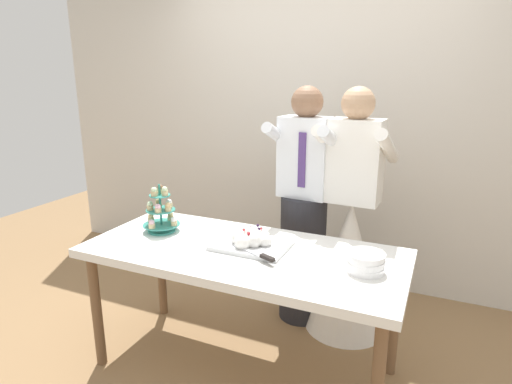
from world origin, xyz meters
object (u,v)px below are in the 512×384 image
at_px(cupcake_stand, 161,213).
at_px(main_cake_tray, 251,240).
at_px(dessert_table, 243,262).
at_px(plate_stack, 365,262).
at_px(person_groom, 304,220).
at_px(person_bride, 349,250).

relative_size(cupcake_stand, main_cake_tray, 0.72).
bearing_deg(dessert_table, plate_stack, -0.20).
bearing_deg(main_cake_tray, person_groom, 81.01).
distance_m(main_cake_tray, plate_stack, 0.65).
distance_m(cupcake_stand, main_cake_tray, 0.62).
bearing_deg(person_bride, cupcake_stand, -148.58).
height_order(cupcake_stand, main_cake_tray, cupcake_stand).
relative_size(main_cake_tray, plate_stack, 2.18).
bearing_deg(main_cake_tray, dessert_table, -118.14).
xyz_separation_m(dessert_table, person_bride, (0.46, 0.70, -0.12)).
height_order(person_groom, person_bride, same).
relative_size(cupcake_stand, plate_stack, 1.57).
distance_m(plate_stack, person_bride, 0.77).
distance_m(cupcake_stand, plate_stack, 1.27).
distance_m(dessert_table, cupcake_stand, 0.62).
xyz_separation_m(cupcake_stand, plate_stack, (1.27, -0.06, -0.07)).
bearing_deg(main_cake_tray, cupcake_stand, 179.57).
xyz_separation_m(cupcake_stand, person_groom, (0.72, 0.65, -0.15)).
bearing_deg(person_bride, dessert_table, -123.44).
xyz_separation_m(plate_stack, person_bride, (-0.22, 0.70, -0.24)).
height_order(dessert_table, cupcake_stand, cupcake_stand).
bearing_deg(dessert_table, main_cake_tray, 61.86).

